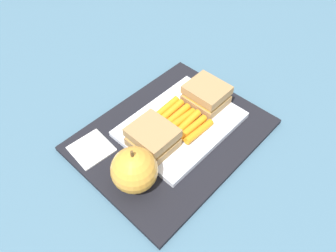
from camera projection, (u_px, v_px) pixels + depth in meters
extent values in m
plane|color=#42667A|center=(172.00, 136.00, 0.64)|extent=(2.40, 2.40, 0.00)
cube|color=black|center=(172.00, 135.00, 0.64)|extent=(0.36, 0.28, 0.01)
cube|color=white|center=(181.00, 124.00, 0.64)|extent=(0.23, 0.17, 0.01)
cube|color=#9E7A4C|center=(206.00, 99.00, 0.67)|extent=(0.07, 0.08, 0.02)
cube|color=#F4CC4C|center=(206.00, 95.00, 0.66)|extent=(0.07, 0.07, 0.01)
cube|color=#9E7A4C|center=(207.00, 90.00, 0.65)|extent=(0.07, 0.08, 0.02)
cube|color=#9E7A4C|center=(153.00, 142.00, 0.59)|extent=(0.07, 0.08, 0.02)
cube|color=#F4CC4C|center=(153.00, 137.00, 0.58)|extent=(0.07, 0.07, 0.01)
cube|color=#9E7A4C|center=(153.00, 133.00, 0.57)|extent=(0.07, 0.08, 0.02)
cylinder|color=orange|center=(165.00, 109.00, 0.65)|extent=(0.08, 0.01, 0.02)
cylinder|color=orange|center=(170.00, 112.00, 0.64)|extent=(0.08, 0.01, 0.02)
cylinder|color=orange|center=(176.00, 116.00, 0.64)|extent=(0.08, 0.01, 0.02)
cylinder|color=orange|center=(181.00, 120.00, 0.63)|extent=(0.08, 0.01, 0.02)
cylinder|color=orange|center=(186.00, 124.00, 0.62)|extent=(0.08, 0.01, 0.02)
cylinder|color=orange|center=(192.00, 128.00, 0.62)|extent=(0.08, 0.01, 0.02)
cylinder|color=orange|center=(199.00, 131.00, 0.61)|extent=(0.08, 0.01, 0.02)
sphere|color=gold|center=(134.00, 170.00, 0.53)|extent=(0.08, 0.08, 0.08)
cylinder|color=brown|center=(132.00, 154.00, 0.50)|extent=(0.01, 0.01, 0.01)
cube|color=white|center=(91.00, 149.00, 0.61)|extent=(0.08, 0.08, 0.00)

